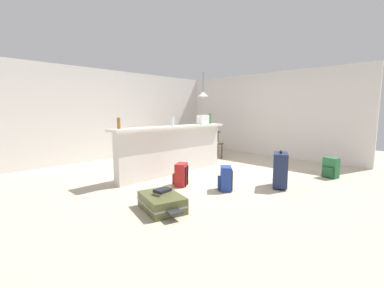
# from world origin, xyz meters

# --- Properties ---
(ground_plane) EXTENTS (13.00, 13.00, 0.05)m
(ground_plane) POSITION_xyz_m (0.00, 0.00, -0.03)
(ground_plane) COLOR beige
(wall_back) EXTENTS (6.60, 0.10, 2.50)m
(wall_back) POSITION_xyz_m (0.00, 3.05, 1.25)
(wall_back) COLOR silver
(wall_back) RESTS_ON ground_plane
(wall_right) EXTENTS (0.10, 6.00, 2.50)m
(wall_right) POSITION_xyz_m (3.05, 0.30, 1.25)
(wall_right) COLOR silver
(wall_right) RESTS_ON ground_plane
(partition_half_wall) EXTENTS (2.80, 0.20, 1.00)m
(partition_half_wall) POSITION_xyz_m (-0.52, 0.39, 0.50)
(partition_half_wall) COLOR silver
(partition_half_wall) RESTS_ON ground_plane
(bar_countertop) EXTENTS (2.96, 0.40, 0.05)m
(bar_countertop) POSITION_xyz_m (-0.52, 0.39, 1.02)
(bar_countertop) COLOR white
(bar_countertop) RESTS_ON partition_half_wall
(bottle_amber) EXTENTS (0.06, 0.06, 0.21)m
(bottle_amber) POSITION_xyz_m (-1.81, 0.44, 1.15)
(bottle_amber) COLOR #9E661E
(bottle_amber) RESTS_ON bar_countertop
(bottle_clear) EXTENTS (0.07, 0.07, 0.21)m
(bottle_clear) POSITION_xyz_m (-0.53, 0.40, 1.15)
(bottle_clear) COLOR silver
(bottle_clear) RESTS_ON bar_countertop
(bottle_green) EXTENTS (0.07, 0.07, 0.26)m
(bottle_green) POSITION_xyz_m (0.71, 0.41, 1.18)
(bottle_green) COLOR #2D6B38
(bottle_green) RESTS_ON bar_countertop
(grocery_bag) EXTENTS (0.26, 0.18, 0.22)m
(grocery_bag) POSITION_xyz_m (0.43, 0.39, 1.16)
(grocery_bag) COLOR silver
(grocery_bag) RESTS_ON bar_countertop
(dining_table) EXTENTS (1.10, 0.80, 0.74)m
(dining_table) POSITION_xyz_m (1.53, 1.54, 0.65)
(dining_table) COLOR #4C331E
(dining_table) RESTS_ON ground_plane
(dining_chair_near_partition) EXTENTS (0.47, 0.47, 0.93)m
(dining_chair_near_partition) POSITION_xyz_m (1.53, 0.99, 0.52)
(dining_chair_near_partition) COLOR #4C331E
(dining_chair_near_partition) RESTS_ON ground_plane
(pendant_lamp) EXTENTS (0.34, 0.34, 0.76)m
(pendant_lamp) POSITION_xyz_m (1.61, 1.45, 1.86)
(pendant_lamp) COLOR black
(suitcase_flat_olive) EXTENTS (0.66, 0.89, 0.22)m
(suitcase_flat_olive) POSITION_xyz_m (-2.05, -1.07, 0.11)
(suitcase_flat_olive) COLOR #51562D
(suitcase_flat_olive) RESTS_ON ground_plane
(backpack_red) EXTENTS (0.33, 0.32, 0.42)m
(backpack_red) POSITION_xyz_m (-1.06, -0.40, 0.20)
(backpack_red) COLOR red
(backpack_red) RESTS_ON ground_plane
(backpack_green) EXTENTS (0.29, 0.31, 0.42)m
(backpack_green) POSITION_xyz_m (1.49, -2.21, 0.20)
(backpack_green) COLOR #286B3D
(backpack_green) RESTS_ON ground_plane
(suitcase_upright_navy) EXTENTS (0.50, 0.41, 0.67)m
(suitcase_upright_navy) POSITION_xyz_m (0.12, -1.76, 0.33)
(suitcase_upright_navy) COLOR #1E284C
(suitcase_upright_navy) RESTS_ON ground_plane
(backpack_blue) EXTENTS (0.34, 0.34, 0.42)m
(backpack_blue) POSITION_xyz_m (-0.71, -1.16, 0.20)
(backpack_blue) COLOR #233D93
(backpack_blue) RESTS_ON ground_plane
(book_stack) EXTENTS (0.24, 0.18, 0.07)m
(book_stack) POSITION_xyz_m (-2.02, -1.04, 0.26)
(book_stack) COLOR tan
(book_stack) RESTS_ON suitcase_flat_olive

